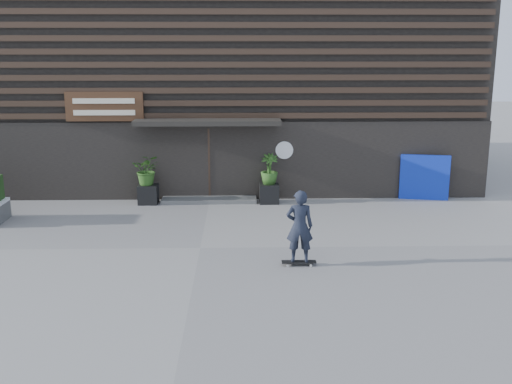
{
  "coord_description": "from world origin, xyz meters",
  "views": [
    {
      "loc": [
        1.0,
        -14.21,
        4.82
      ],
      "look_at": [
        1.4,
        1.27,
        1.1
      ],
      "focal_mm": 42.68,
      "sensor_mm": 36.0,
      "label": 1
    }
  ],
  "objects_px": {
    "blue_tarp": "(424,177)",
    "skateboarder": "(300,227)",
    "planter_pot_left": "(148,194)",
    "planter_pot_right": "(269,193)"
  },
  "relations": [
    {
      "from": "skateboarder",
      "to": "planter_pot_left",
      "type": "bearing_deg",
      "value": 126.54
    },
    {
      "from": "planter_pot_left",
      "to": "skateboarder",
      "type": "xyz_separation_m",
      "value": [
        4.21,
        -5.68,
        0.61
      ]
    },
    {
      "from": "planter_pot_left",
      "to": "planter_pot_right",
      "type": "xyz_separation_m",
      "value": [
        3.8,
        0.0,
        0.0
      ]
    },
    {
      "from": "planter_pot_right",
      "to": "skateboarder",
      "type": "xyz_separation_m",
      "value": [
        0.41,
        -5.68,
        0.61
      ]
    },
    {
      "from": "blue_tarp",
      "to": "planter_pot_left",
      "type": "bearing_deg",
      "value": -167.58
    },
    {
      "from": "blue_tarp",
      "to": "skateboarder",
      "type": "xyz_separation_m",
      "value": [
        -4.59,
        -5.98,
        0.19
      ]
    },
    {
      "from": "planter_pot_left",
      "to": "blue_tarp",
      "type": "bearing_deg",
      "value": 1.95
    },
    {
      "from": "planter_pot_right",
      "to": "blue_tarp",
      "type": "height_order",
      "value": "blue_tarp"
    },
    {
      "from": "planter_pot_left",
      "to": "planter_pot_right",
      "type": "relative_size",
      "value": 1.0
    },
    {
      "from": "blue_tarp",
      "to": "skateboarder",
      "type": "relative_size",
      "value": 0.89
    }
  ]
}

